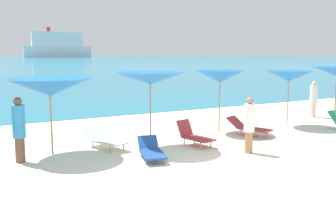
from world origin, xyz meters
name	(u,v)px	position (x,y,z in m)	size (l,w,h in m)	color
ground_plane	(93,119)	(0.00, 10.00, -0.15)	(50.00, 100.00, 0.30)	beige
umbrella_3	(50,87)	(-3.03, 4.09, 1.92)	(2.30, 2.30, 2.17)	#9E7F59
umbrella_4	(150,78)	(-0.19, 3.54, 2.11)	(2.14, 2.14, 2.29)	#9E7F59
umbrella_5	(220,77)	(3.04, 4.44, 2.03)	(1.79, 1.79, 2.25)	#9E7F59
umbrella_6	(289,76)	(6.09, 4.07, 1.97)	(1.83, 1.83, 2.18)	#9E7F59
lounge_chair_0	(104,139)	(-1.49, 4.07, 0.29)	(1.02, 1.72, 0.58)	white
lounge_chair_3	(249,127)	(3.54, 3.38, 0.30)	(1.11, 1.65, 0.61)	#A53333
lounge_chair_5	(194,135)	(1.09, 3.08, 0.33)	(0.80, 1.34, 0.75)	#A53333
lounge_chair_10	(151,151)	(-0.74, 2.36, 0.23)	(0.91, 1.52, 0.51)	#1E478C
beachgoer_1	(19,128)	(-3.94, 3.71, 0.92)	(0.33, 0.33, 1.74)	brown
beachgoer_2	(249,124)	(2.00, 1.57, 0.86)	(0.31, 0.31, 1.62)	#A3704C
beachgoer_3	(313,98)	(8.64, 5.01, 0.86)	(0.33, 0.33, 1.63)	beige
cruise_ship	(57,46)	(52.54, 256.64, 7.48)	(44.34, 8.45, 19.86)	white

